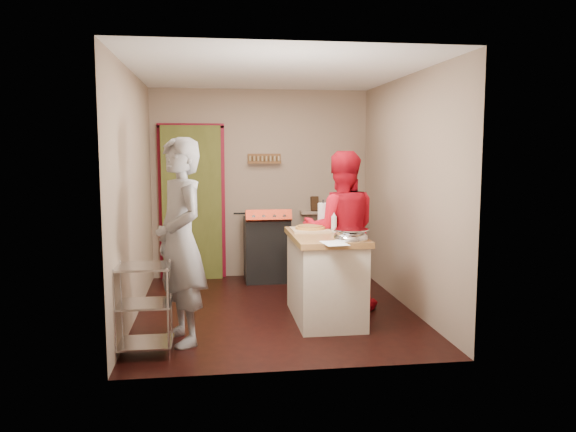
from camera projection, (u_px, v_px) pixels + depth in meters
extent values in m
plane|color=black|center=(275.00, 310.00, 6.27)|extent=(3.50, 3.50, 0.00)
cube|color=gray|center=(261.00, 184.00, 7.84)|extent=(3.00, 0.04, 2.60)
cube|color=#565B23|center=(192.00, 202.00, 7.79)|extent=(0.80, 0.40, 2.10)
cube|color=maroon|center=(161.00, 203.00, 7.66)|extent=(0.06, 0.06, 2.10)
cube|color=maroon|center=(223.00, 202.00, 7.78)|extent=(0.06, 0.06, 2.10)
cube|color=maroon|center=(191.00, 126.00, 7.60)|extent=(0.90, 0.06, 0.06)
cube|color=brown|center=(264.00, 162.00, 7.76)|extent=(0.46, 0.09, 0.03)
cube|color=brown|center=(264.00, 158.00, 7.79)|extent=(0.46, 0.02, 0.12)
cube|color=olive|center=(264.00, 158.00, 7.75)|extent=(0.42, 0.04, 0.07)
cube|color=gray|center=(328.00, 212.00, 7.91)|extent=(0.80, 0.18, 0.04)
cube|color=black|center=(315.00, 204.00, 7.87)|extent=(0.10, 0.14, 0.22)
cube|color=gray|center=(133.00, 195.00, 5.92)|extent=(0.04, 3.50, 2.60)
cube|color=gray|center=(407.00, 192.00, 6.32)|extent=(0.04, 3.50, 2.60)
cube|color=white|center=(274.00, 71.00, 5.96)|extent=(3.00, 3.50, 0.02)
cube|color=black|center=(267.00, 251.00, 7.64)|extent=(0.60, 0.55, 0.80)
cube|color=black|center=(267.00, 220.00, 7.59)|extent=(0.60, 0.55, 0.06)
cube|color=maroon|center=(269.00, 216.00, 7.30)|extent=(0.60, 0.15, 0.17)
cylinder|color=black|center=(255.00, 214.00, 7.68)|extent=(0.26, 0.26, 0.05)
cylinder|color=silver|center=(114.00, 316.00, 4.66)|extent=(0.02, 0.02, 0.80)
cylinder|color=silver|center=(168.00, 314.00, 4.72)|extent=(0.02, 0.02, 0.80)
cylinder|color=silver|center=(121.00, 305.00, 5.02)|extent=(0.02, 0.02, 0.80)
cylinder|color=silver|center=(171.00, 303.00, 5.08)|extent=(0.02, 0.02, 0.80)
cube|color=silver|center=(145.00, 343.00, 4.91)|extent=(0.48, 0.40, 0.02)
cube|color=silver|center=(144.00, 304.00, 4.86)|extent=(0.48, 0.40, 0.02)
cube|color=silver|center=(142.00, 266.00, 4.83)|extent=(0.48, 0.40, 0.02)
cube|color=beige|center=(325.00, 279.00, 5.89)|extent=(0.65, 1.14, 0.85)
cube|color=olive|center=(325.00, 237.00, 5.84)|extent=(0.71, 1.20, 0.06)
cube|color=#DEB787|center=(310.00, 230.00, 6.04)|extent=(0.40, 0.40, 0.02)
cylinder|color=gold|center=(310.00, 228.00, 6.04)|extent=(0.32, 0.32, 0.02)
ellipsoid|color=silver|center=(350.00, 234.00, 5.44)|extent=(0.35, 0.35, 0.11)
cylinder|color=white|center=(323.00, 216.00, 6.26)|extent=(0.12, 0.12, 0.28)
cylinder|color=silver|center=(334.00, 224.00, 5.96)|extent=(0.06, 0.06, 0.17)
cube|color=white|center=(334.00, 243.00, 5.25)|extent=(0.24, 0.32, 0.00)
cylinder|color=black|center=(344.00, 214.00, 6.28)|extent=(0.08, 0.08, 0.31)
cylinder|color=black|center=(342.00, 215.00, 6.23)|extent=(0.08, 0.08, 0.31)
cylinder|color=black|center=(336.00, 215.00, 6.20)|extent=(0.08, 0.08, 0.31)
imported|color=#9FA0A4|center=(180.00, 242.00, 5.11)|extent=(0.70, 0.81, 1.89)
imported|color=red|center=(341.00, 230.00, 6.26)|extent=(0.93, 0.77, 1.76)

